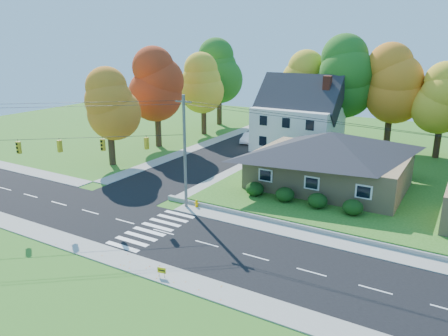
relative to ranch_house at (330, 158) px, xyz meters
The scene contains 21 objects.
ground 18.18m from the ranch_house, 116.57° to the right, with size 120.00×120.00×0.00m, color #3D7923.
road_main 18.18m from the ranch_house, 116.57° to the right, with size 90.00×8.00×0.02m, color black.
road_cross 19.15m from the ranch_house, 147.99° to the left, with size 8.00×44.00×0.02m, color black.
sidewalk_north 13.98m from the ranch_house, 126.03° to the right, with size 90.00×2.00×0.08m, color #9C9A90.
sidewalk_south 22.70m from the ranch_house, 110.85° to the right, with size 90.00×2.00×0.08m, color #9C9A90.
lawn 7.69m from the ranch_house, 45.00° to the left, with size 30.00×30.00×0.50m, color #3D7923.
ranch_house is the anchor object (origin of this frame).
colonial_house 14.46m from the ranch_house, 123.55° to the left, with size 10.40×8.40×9.60m.
hedge_row 6.57m from the ranch_house, 94.61° to the right, with size 10.70×1.70×1.27m.
traffic_infrastructure 16.87m from the ranch_house, 119.09° to the right, with size 38.10×10.66×10.00m.
tree_lot_0 21.20m from the ranch_house, 119.05° to the left, with size 6.72×6.72×12.51m.
tree_lot_1 18.58m from the ranch_house, 103.24° to the left, with size 7.84×7.84×14.60m.
tree_lot_2 18.99m from the ranch_house, 83.66° to the left, with size 7.28×7.28×13.56m.
tree_lot_3 19.29m from the ranch_house, 64.80° to the left, with size 6.16×6.16×11.47m.
tree_west_0 25.61m from the ranch_house, behind, with size 6.16×6.16×11.47m.
tree_west_1 27.18m from the ranch_house, 167.01° to the left, with size 7.28×7.28×13.56m.
tree_west_2 30.03m from the ranch_house, 147.38° to the left, with size 6.72×6.72×12.51m.
tree_west_3 36.60m from the ranch_house, 138.37° to the left, with size 7.84×7.84×14.60m.
white_car 21.75m from the ranch_house, 138.61° to the left, with size 1.47×4.22×1.39m, color white.
fire_hydrant 13.85m from the ranch_house, 129.78° to the right, with size 0.41×0.32×0.72m.
yard_sign 21.93m from the ranch_house, 100.30° to the right, with size 0.57×0.15×0.72m.
Camera 1 is at (19.81, -24.38, 14.49)m, focal length 35.00 mm.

